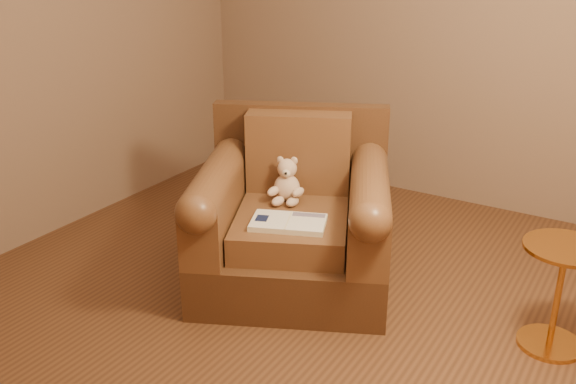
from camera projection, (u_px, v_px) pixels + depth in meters
The scene contains 5 objects.
floor at pixel (308, 322), 3.29m from camera, with size 4.00×4.00×0.00m, color brown.
armchair at pixel (294, 220), 3.59m from camera, with size 1.35×1.32×0.93m.
teddy_bear at pixel (287, 184), 3.61m from camera, with size 0.19×0.22×0.26m.
guidebook at pixel (288, 223), 3.33m from camera, with size 0.44×0.36×0.03m.
side_table at pixel (558, 294), 2.99m from camera, with size 0.38×0.38×0.54m.
Camera 1 is at (1.37, -2.44, 1.85)m, focal length 40.00 mm.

